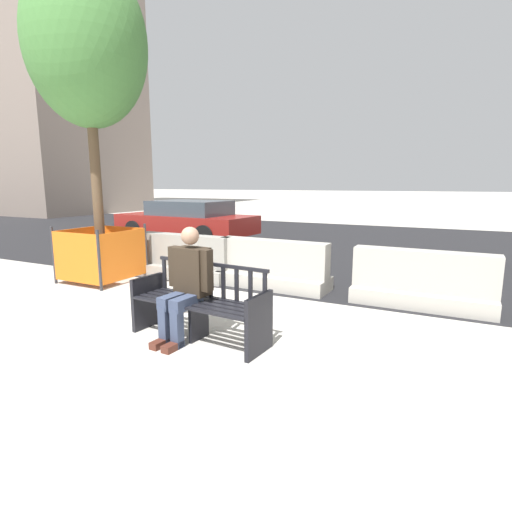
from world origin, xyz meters
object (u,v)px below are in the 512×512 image
object	(u,v)px
seated_person	(187,281)
jersey_barrier_centre	(273,268)
street_bench	(200,306)
jersey_barrier_right	(422,284)
street_tree	(87,44)
car_sedan_mid	(187,220)
jersey_barrier_left	(184,260)
construction_fence	(101,253)

from	to	relation	value
seated_person	jersey_barrier_centre	distance (m)	2.61
street_bench	jersey_barrier_centre	bearing A→B (deg)	94.70
jersey_barrier_right	street_tree	distance (m)	6.78
jersey_barrier_right	street_tree	xyz separation A→B (m)	(-5.53, -0.93, 3.81)
jersey_barrier_right	car_sedan_mid	bearing A→B (deg)	149.97
jersey_barrier_left	street_tree	size ratio (longest dim) A/B	0.36
jersey_barrier_centre	street_tree	bearing A→B (deg)	-162.85
street_bench	jersey_barrier_centre	distance (m)	2.55
street_tree	construction_fence	bearing A→B (deg)	0.00
street_bench	seated_person	size ratio (longest dim) A/B	1.31
seated_person	jersey_barrier_right	world-z (taller)	seated_person
jersey_barrier_right	street_tree	world-z (taller)	street_tree
street_tree	jersey_barrier_centre	bearing A→B (deg)	17.15
jersey_barrier_right	car_sedan_mid	world-z (taller)	car_sedan_mid
jersey_barrier_left	street_tree	xyz separation A→B (m)	(-1.24, -0.87, 3.81)
street_bench	jersey_barrier_right	bearing A→B (deg)	48.51
jersey_barrier_right	seated_person	bearing A→B (deg)	-132.74
street_bench	jersey_barrier_left	xyz separation A→B (m)	(-2.06, 2.46, -0.06)
street_bench	jersey_barrier_centre	size ratio (longest dim) A/B	0.85
construction_fence	car_sedan_mid	bearing A→B (deg)	109.34
street_bench	street_tree	xyz separation A→B (m)	(-3.30, 1.59, 3.75)
seated_person	jersey_barrier_centre	bearing A→B (deg)	91.48
seated_person	jersey_barrier_left	size ratio (longest dim) A/B	0.66
seated_person	jersey_barrier_right	distance (m)	3.50
jersey_barrier_left	car_sedan_mid	world-z (taller)	car_sedan_mid
construction_fence	street_bench	bearing A→B (deg)	-25.71
street_bench	jersey_barrier_left	size ratio (longest dim) A/B	0.86
street_bench	car_sedan_mid	size ratio (longest dim) A/B	0.37
jersey_barrier_right	street_bench	bearing A→B (deg)	-131.49
jersey_barrier_centre	car_sedan_mid	bearing A→B (deg)	139.33
jersey_barrier_centre	jersey_barrier_right	size ratio (longest dim) A/B	1.01
street_bench	jersey_barrier_left	world-z (taller)	street_bench
car_sedan_mid	jersey_barrier_right	bearing A→B (deg)	-30.03
street_bench	construction_fence	size ratio (longest dim) A/B	1.45
jersey_barrier_centre	jersey_barrier_left	bearing A→B (deg)	-177.49
seated_person	jersey_barrier_centre	size ratio (longest dim) A/B	0.65
seated_person	car_sedan_mid	xyz separation A→B (m)	(-4.97, 6.80, -0.03)
street_tree	construction_fence	distance (m)	3.63
jersey_barrier_left	jersey_barrier_right	bearing A→B (deg)	0.71
street_tree	car_sedan_mid	bearing A→B (deg)	109.34
seated_person	jersey_barrier_left	xyz separation A→B (m)	(-1.91, 2.51, -0.35)
street_bench	jersey_barrier_left	bearing A→B (deg)	129.88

